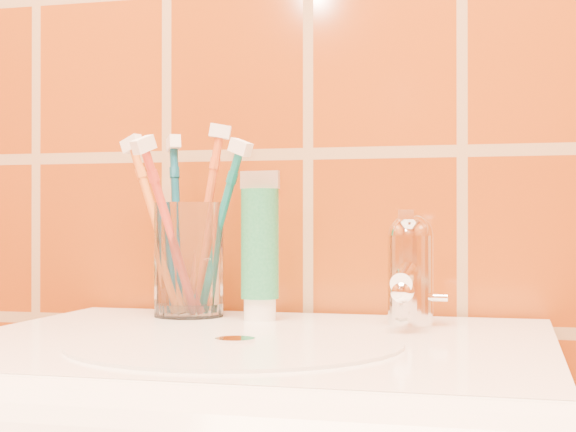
# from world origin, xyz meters

# --- Properties ---
(glass_tumbler) EXTENTS (0.10, 0.10, 0.13)m
(glass_tumbler) POSITION_xyz_m (-0.12, 1.12, 0.92)
(glass_tumbler) COLOR white
(glass_tumbler) RESTS_ON pedestal_sink
(toothpaste_tube) EXTENTS (0.05, 0.04, 0.17)m
(toothpaste_tube) POSITION_xyz_m (-0.03, 1.10, 0.93)
(toothpaste_tube) COLOR white
(toothpaste_tube) RESTS_ON pedestal_sink
(faucet) EXTENTS (0.05, 0.11, 0.12)m
(faucet) POSITION_xyz_m (0.14, 1.09, 0.91)
(faucet) COLOR white
(faucet) RESTS_ON pedestal_sink
(toothbrush_0) EXTENTS (0.15, 0.13, 0.22)m
(toothbrush_0) POSITION_xyz_m (-0.16, 1.12, 0.95)
(toothbrush_0) COLOR orange
(toothbrush_0) RESTS_ON glass_tumbler
(toothbrush_1) EXTENTS (0.14, 0.12, 0.21)m
(toothbrush_1) POSITION_xyz_m (-0.09, 1.12, 0.95)
(toothbrush_1) COLOR #0D6E70
(toothbrush_1) RESTS_ON glass_tumbler
(toothbrush_2) EXTENTS (0.08, 0.07, 0.23)m
(toothbrush_2) POSITION_xyz_m (-0.11, 1.13, 0.96)
(toothbrush_2) COLOR #D75A26
(toothbrush_2) RESTS_ON glass_tumbler
(toothbrush_3) EXTENTS (0.13, 0.17, 0.23)m
(toothbrush_3) POSITION_xyz_m (-0.13, 1.08, 0.95)
(toothbrush_3) COLOR #B73627
(toothbrush_3) RESTS_ON glass_tumbler
(toothbrush_4) EXTENTS (0.09, 0.10, 0.22)m
(toothbrush_4) POSITION_xyz_m (-0.14, 1.13, 0.95)
(toothbrush_4) COLOR navy
(toothbrush_4) RESTS_ON glass_tumbler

